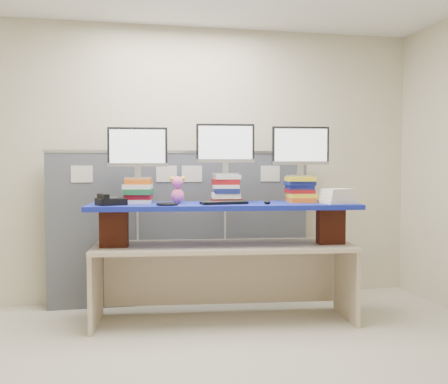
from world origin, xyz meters
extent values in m
cube|color=beige|center=(0.00, 0.00, 1.40)|extent=(5.00, 4.00, 2.80)
cube|color=beige|center=(0.00, 0.00, 0.00)|extent=(5.00, 4.00, 0.01)
cube|color=#484C55|center=(-0.87, 1.78, 0.75)|extent=(0.85, 0.05, 1.50)
cube|color=#484C55|center=(0.00, 1.78, 0.75)|extent=(0.85, 0.05, 1.50)
cube|color=#484C55|center=(0.87, 1.78, 0.75)|extent=(0.85, 0.05, 1.50)
cube|color=silver|center=(0.00, 1.78, 1.51)|extent=(2.60, 0.06, 0.03)
cube|color=silver|center=(-0.95, 1.75, 1.30)|extent=(0.20, 0.00, 0.16)
cube|color=silver|center=(-0.15, 1.75, 1.30)|extent=(0.20, 0.00, 0.16)
cube|color=silver|center=(0.10, 1.75, 1.30)|extent=(0.20, 0.00, 0.16)
cube|color=silver|center=(0.90, 1.75, 1.30)|extent=(0.20, 0.00, 0.16)
cube|color=beige|center=(0.31, 1.13, 0.67)|extent=(2.31, 0.86, 0.04)
cube|color=beige|center=(-0.80, 1.24, 0.32)|extent=(0.09, 0.61, 0.65)
cube|color=beige|center=(1.41, 1.03, 0.32)|extent=(0.09, 0.61, 0.65)
cube|color=maroon|center=(-0.64, 1.17, 0.85)|extent=(0.24, 0.15, 0.32)
cube|color=maroon|center=(1.24, 1.00, 0.85)|extent=(0.24, 0.15, 0.32)
cube|color=#130B8C|center=(0.31, 1.13, 1.03)|extent=(2.38, 0.80, 0.04)
cube|color=white|center=(-0.43, 1.31, 1.07)|extent=(0.25, 0.28, 0.03)
cube|color=maroon|center=(-0.43, 1.33, 1.10)|extent=(0.26, 0.30, 0.04)
cube|color=#1B6837|center=(-0.43, 1.31, 1.15)|extent=(0.27, 0.32, 0.05)
cube|color=white|center=(-0.43, 1.32, 1.19)|extent=(0.28, 0.31, 0.04)
cube|color=orange|center=(-0.42, 1.32, 1.24)|extent=(0.25, 0.31, 0.05)
cube|color=maroon|center=(0.35, 1.26, 1.07)|extent=(0.26, 0.31, 0.04)
cube|color=white|center=(0.34, 1.25, 1.11)|extent=(0.28, 0.32, 0.05)
cube|color=navy|center=(0.35, 1.25, 1.16)|extent=(0.25, 0.32, 0.05)
cube|color=white|center=(0.34, 1.24, 1.19)|extent=(0.26, 0.29, 0.03)
cube|color=maroon|center=(0.34, 1.26, 1.23)|extent=(0.27, 0.31, 0.05)
cube|color=white|center=(0.35, 1.25, 1.28)|extent=(0.23, 0.28, 0.04)
cube|color=orange|center=(1.03, 1.18, 1.07)|extent=(0.26, 0.31, 0.04)
cube|color=yellow|center=(1.03, 1.18, 1.11)|extent=(0.27, 0.30, 0.04)
cube|color=maroon|center=(1.02, 1.19, 1.15)|extent=(0.24, 0.30, 0.04)
cube|color=navy|center=(1.02, 1.20, 1.18)|extent=(0.26, 0.31, 0.04)
cube|color=navy|center=(1.01, 1.18, 1.22)|extent=(0.27, 0.29, 0.04)
cube|color=yellow|center=(1.02, 1.18, 1.26)|extent=(0.27, 0.31, 0.04)
cube|color=#939397|center=(-0.43, 1.32, 1.27)|extent=(0.24, 0.17, 0.02)
cube|color=#939397|center=(-0.43, 1.32, 1.32)|extent=(0.06, 0.05, 0.09)
cube|color=black|center=(-0.43, 1.32, 1.54)|extent=(0.52, 0.08, 0.34)
cube|color=silver|center=(-0.43, 1.30, 1.54)|extent=(0.48, 0.05, 0.30)
cube|color=#939397|center=(0.34, 1.25, 1.30)|extent=(0.24, 0.17, 0.02)
cube|color=#939397|center=(0.34, 1.25, 1.36)|extent=(0.06, 0.05, 0.09)
cube|color=black|center=(0.34, 1.25, 1.58)|extent=(0.52, 0.08, 0.34)
cube|color=silver|center=(0.34, 1.23, 1.58)|extent=(0.48, 0.05, 0.30)
cube|color=#939397|center=(1.02, 1.19, 1.29)|extent=(0.24, 0.17, 0.02)
cube|color=#939397|center=(1.02, 1.19, 1.34)|extent=(0.06, 0.05, 0.09)
cube|color=black|center=(1.02, 1.19, 1.56)|extent=(0.52, 0.08, 0.34)
cube|color=silver|center=(1.02, 1.17, 1.56)|extent=(0.48, 0.05, 0.30)
cube|color=black|center=(0.29, 1.04, 1.06)|extent=(0.41, 0.19, 0.02)
cube|color=#29292B|center=(0.29, 1.04, 1.07)|extent=(0.35, 0.14, 0.00)
ellipsoid|color=black|center=(0.66, 0.99, 1.06)|extent=(0.06, 0.10, 0.03)
cube|color=black|center=(-0.66, 1.13, 1.08)|extent=(0.28, 0.26, 0.06)
cube|color=#29292B|center=(-0.66, 1.13, 1.11)|extent=(0.14, 0.14, 0.01)
cube|color=black|center=(-0.72, 1.11, 1.12)|extent=(0.11, 0.21, 0.04)
torus|color=black|center=(-0.20, 1.02, 1.06)|extent=(0.19, 0.19, 0.02)
ellipsoid|color=pink|center=(-0.09, 1.24, 1.11)|extent=(0.11, 0.10, 0.13)
sphere|color=pink|center=(-0.09, 1.24, 1.23)|extent=(0.10, 0.10, 0.10)
sphere|color=yellow|center=(-0.14, 1.24, 1.26)|extent=(0.05, 0.05, 0.05)
sphere|color=yellow|center=(-0.05, 1.24, 1.26)|extent=(0.05, 0.05, 0.05)
cube|color=white|center=(1.29, 0.96, 1.06)|extent=(0.30, 0.26, 0.03)
cube|color=white|center=(1.29, 0.96, 1.10)|extent=(0.29, 0.24, 0.03)
cube|color=white|center=(1.29, 0.96, 1.13)|extent=(0.28, 0.23, 0.03)
cube|color=white|center=(1.29, 0.96, 1.16)|extent=(0.26, 0.22, 0.03)
camera|label=1|loc=(-0.50, -3.14, 1.37)|focal=40.00mm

